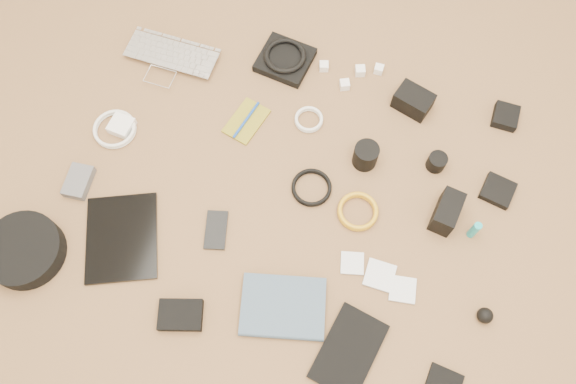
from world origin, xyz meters
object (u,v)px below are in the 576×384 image
(phone, at_px, (216,230))
(paperback, at_px, (281,339))
(headphone_case, at_px, (24,250))
(dslr_camera, at_px, (413,101))
(tablet, at_px, (122,238))
(laptop, at_px, (167,65))

(phone, bearing_deg, paperback, -55.50)
(phone, height_order, headphone_case, headphone_case)
(phone, distance_m, paperback, 0.37)
(phone, bearing_deg, dslr_camera, 37.76)
(dslr_camera, height_order, tablet, dslr_camera)
(dslr_camera, xyz_separation_m, phone, (-0.47, -0.59, -0.03))
(dslr_camera, height_order, phone, dslr_camera)
(laptop, distance_m, paperback, 0.98)
(tablet, height_order, paperback, paperback)
(paperback, bearing_deg, dslr_camera, -25.66)
(tablet, bearing_deg, dslr_camera, 21.34)
(laptop, distance_m, phone, 0.61)
(laptop, xyz_separation_m, dslr_camera, (0.82, 0.09, 0.02))
(headphone_case, xyz_separation_m, paperback, (0.78, -0.02, -0.02))
(dslr_camera, bearing_deg, tablet, -118.59)
(laptop, distance_m, dslr_camera, 0.82)
(laptop, height_order, phone, laptop)
(laptop, xyz_separation_m, headphone_case, (-0.15, -0.73, 0.02))
(laptop, xyz_separation_m, phone, (0.35, -0.50, -0.01))
(laptop, height_order, dslr_camera, dslr_camera)
(tablet, xyz_separation_m, paperback, (0.53, -0.14, 0.01))
(laptop, relative_size, headphone_case, 1.39)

